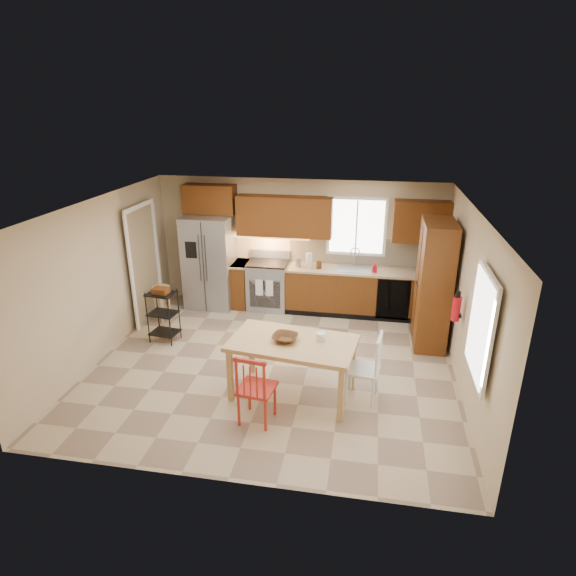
% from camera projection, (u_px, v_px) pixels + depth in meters
% --- Properties ---
extents(floor, '(5.50, 5.50, 0.00)m').
position_uv_depth(floor, '(274.00, 365.00, 7.51)').
color(floor, tan).
rests_on(floor, ground).
extents(ceiling, '(5.50, 5.00, 0.02)m').
position_uv_depth(ceiling, '(272.00, 206.00, 6.60)').
color(ceiling, silver).
rests_on(ceiling, ground).
extents(wall_back, '(5.50, 0.02, 2.50)m').
position_uv_depth(wall_back, '(299.00, 244.00, 9.35)').
color(wall_back, '#CCB793').
rests_on(wall_back, ground).
extents(wall_front, '(5.50, 0.02, 2.50)m').
position_uv_depth(wall_front, '(222.00, 383.00, 4.76)').
color(wall_front, '#CCB793').
rests_on(wall_front, ground).
extents(wall_left, '(0.02, 5.00, 2.50)m').
position_uv_depth(wall_left, '(100.00, 279.00, 7.50)').
color(wall_left, '#CCB793').
rests_on(wall_left, ground).
extents(wall_right, '(0.02, 5.00, 2.50)m').
position_uv_depth(wall_right, '(468.00, 304.00, 6.61)').
color(wall_right, '#CCB793').
rests_on(wall_right, ground).
extents(refrigerator, '(0.92, 0.75, 1.82)m').
position_uv_depth(refrigerator, '(210.00, 262.00, 9.40)').
color(refrigerator, gray).
rests_on(refrigerator, floor).
extents(range_stove, '(0.76, 0.63, 0.92)m').
position_uv_depth(range_stove, '(268.00, 286.00, 9.44)').
color(range_stove, gray).
rests_on(range_stove, floor).
extents(base_cabinet_narrow, '(0.30, 0.60, 0.90)m').
position_uv_depth(base_cabinet_narrow, '(241.00, 284.00, 9.54)').
color(base_cabinet_narrow, '#5A3310').
rests_on(base_cabinet_narrow, floor).
extents(base_cabinet_run, '(2.92, 0.60, 0.90)m').
position_uv_depth(base_cabinet_run, '(363.00, 292.00, 9.16)').
color(base_cabinet_run, '#5A3310').
rests_on(base_cabinet_run, floor).
extents(dishwasher, '(0.60, 0.02, 0.78)m').
position_uv_depth(dishwasher, '(393.00, 300.00, 8.80)').
color(dishwasher, black).
rests_on(dishwasher, floor).
extents(backsplash, '(2.92, 0.03, 0.55)m').
position_uv_depth(backsplash, '(365.00, 251.00, 9.15)').
color(backsplash, beige).
rests_on(backsplash, wall_back).
extents(upper_over_fridge, '(1.00, 0.35, 0.55)m').
position_uv_depth(upper_over_fridge, '(209.00, 199.00, 9.15)').
color(upper_over_fridge, '#603110').
rests_on(upper_over_fridge, wall_back).
extents(upper_left_block, '(1.80, 0.35, 0.75)m').
position_uv_depth(upper_left_block, '(284.00, 216.00, 9.02)').
color(upper_left_block, '#603110').
rests_on(upper_left_block, wall_back).
extents(upper_right_block, '(1.00, 0.35, 0.75)m').
position_uv_depth(upper_right_block, '(421.00, 222.00, 8.61)').
color(upper_right_block, '#603110').
rests_on(upper_right_block, wall_back).
extents(window_back, '(1.12, 0.04, 1.12)m').
position_uv_depth(window_back, '(357.00, 226.00, 9.01)').
color(window_back, white).
rests_on(window_back, wall_back).
extents(sink, '(0.62, 0.46, 0.16)m').
position_uv_depth(sink, '(354.00, 271.00, 9.04)').
color(sink, gray).
rests_on(sink, base_cabinet_run).
extents(undercab_glow, '(1.60, 0.30, 0.01)m').
position_uv_depth(undercab_glow, '(269.00, 236.00, 9.19)').
color(undercab_glow, '#FFBF66').
rests_on(undercab_glow, wall_back).
extents(soap_bottle, '(0.09, 0.09, 0.19)m').
position_uv_depth(soap_bottle, '(375.00, 267.00, 8.84)').
color(soap_bottle, '#AA0B15').
rests_on(soap_bottle, base_cabinet_run).
extents(paper_towel, '(0.12, 0.12, 0.28)m').
position_uv_depth(paper_towel, '(309.00, 260.00, 9.06)').
color(paper_towel, silver).
rests_on(paper_towel, base_cabinet_run).
extents(canister_steel, '(0.11, 0.11, 0.18)m').
position_uv_depth(canister_steel, '(298.00, 262.00, 9.11)').
color(canister_steel, gray).
rests_on(canister_steel, base_cabinet_run).
extents(canister_wood, '(0.10, 0.10, 0.14)m').
position_uv_depth(canister_wood, '(319.00, 265.00, 9.03)').
color(canister_wood, '#4A2A13').
rests_on(canister_wood, base_cabinet_run).
extents(pantry, '(0.50, 0.95, 2.10)m').
position_uv_depth(pantry, '(434.00, 285.00, 7.84)').
color(pantry, '#5A3310').
rests_on(pantry, floor).
extents(fire_extinguisher, '(0.12, 0.12, 0.36)m').
position_uv_depth(fire_extinguisher, '(456.00, 309.00, 6.82)').
color(fire_extinguisher, '#AA0B15').
rests_on(fire_extinguisher, wall_right).
extents(window_right, '(0.04, 1.02, 1.32)m').
position_uv_depth(window_right, '(481.00, 326.00, 5.50)').
color(window_right, white).
rests_on(window_right, wall_right).
extents(doorway, '(0.04, 0.95, 2.10)m').
position_uv_depth(doorway, '(144.00, 266.00, 8.75)').
color(doorway, '#8C7A59').
rests_on(doorway, wall_left).
extents(dining_table, '(1.80, 1.16, 0.82)m').
position_uv_depth(dining_table, '(293.00, 369.00, 6.62)').
color(dining_table, tan).
rests_on(dining_table, floor).
extents(chair_red, '(0.52, 0.52, 0.99)m').
position_uv_depth(chair_red, '(257.00, 387.00, 6.05)').
color(chair_red, '#AE261A').
rests_on(chair_red, floor).
extents(chair_white, '(0.52, 0.52, 0.99)m').
position_uv_depth(chair_white, '(363.00, 368.00, 6.48)').
color(chair_white, silver).
rests_on(chair_white, floor).
extents(table_bowl, '(0.38, 0.38, 0.08)m').
position_uv_depth(table_bowl, '(285.00, 341.00, 6.49)').
color(table_bowl, '#4A2A13').
rests_on(table_bowl, dining_table).
extents(table_jar, '(0.15, 0.15, 0.15)m').
position_uv_depth(table_jar, '(321.00, 338.00, 6.49)').
color(table_jar, silver).
rests_on(table_jar, dining_table).
extents(bar_stool, '(0.43, 0.43, 0.67)m').
position_uv_depth(bar_stool, '(162.00, 304.00, 8.91)').
color(bar_stool, tan).
rests_on(bar_stool, floor).
extents(utility_cart, '(0.50, 0.41, 0.92)m').
position_uv_depth(utility_cart, '(163.00, 316.00, 8.12)').
color(utility_cart, black).
rests_on(utility_cart, floor).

